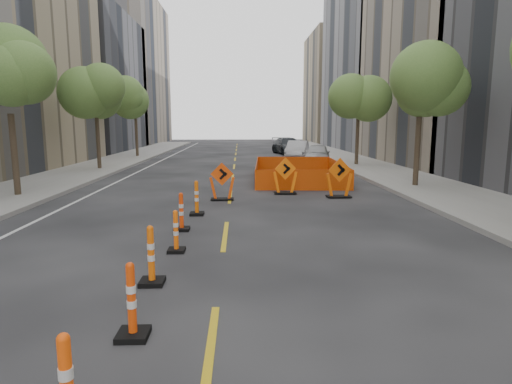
{
  "coord_description": "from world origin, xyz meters",
  "views": [
    {
      "loc": [
        0.41,
        -7.03,
        2.96
      ],
      "look_at": [
        0.83,
        4.38,
        1.1
      ],
      "focal_mm": 30.0,
      "sensor_mm": 36.0,
      "label": 1
    }
  ],
  "objects_px": {
    "channelizer_5": "(181,212)",
    "parked_car_near": "(317,154)",
    "parked_car_mid": "(297,150)",
    "chevron_sign_right": "(339,178)",
    "chevron_sign_center": "(285,176)",
    "channelizer_6": "(197,198)",
    "channelizer_4": "(176,231)",
    "parked_car_far": "(288,146)",
    "channelizer_2": "(132,300)",
    "chevron_sign_left": "(222,181)",
    "channelizer_3": "(151,255)"
  },
  "relations": [
    {
      "from": "channelizer_5",
      "to": "parked_car_near",
      "type": "relative_size",
      "value": 0.25
    },
    {
      "from": "parked_car_mid",
      "to": "chevron_sign_right",
      "type": "bearing_deg",
      "value": -78.46
    },
    {
      "from": "chevron_sign_center",
      "to": "parked_car_mid",
      "type": "bearing_deg",
      "value": 68.19
    },
    {
      "from": "chevron_sign_right",
      "to": "parked_car_mid",
      "type": "height_order",
      "value": "chevron_sign_right"
    },
    {
      "from": "channelizer_6",
      "to": "chevron_sign_center",
      "type": "relative_size",
      "value": 0.73
    },
    {
      "from": "channelizer_6",
      "to": "channelizer_4",
      "type": "bearing_deg",
      "value": -91.13
    },
    {
      "from": "channelizer_4",
      "to": "parked_car_far",
      "type": "xyz_separation_m",
      "value": [
        6.07,
        31.09,
        0.28
      ]
    },
    {
      "from": "parked_car_far",
      "to": "chevron_sign_center",
      "type": "bearing_deg",
      "value": -107.05
    },
    {
      "from": "chevron_sign_right",
      "to": "chevron_sign_center",
      "type": "bearing_deg",
      "value": 143.62
    },
    {
      "from": "channelizer_4",
      "to": "chevron_sign_center",
      "type": "bearing_deg",
      "value": 67.21
    },
    {
      "from": "channelizer_2",
      "to": "channelizer_6",
      "type": "height_order",
      "value": "channelizer_6"
    },
    {
      "from": "channelizer_6",
      "to": "channelizer_5",
      "type": "bearing_deg",
      "value": -96.34
    },
    {
      "from": "channelizer_6",
      "to": "parked_car_mid",
      "type": "height_order",
      "value": "parked_car_mid"
    },
    {
      "from": "chevron_sign_left",
      "to": "channelizer_5",
      "type": "bearing_deg",
      "value": -105.24
    },
    {
      "from": "channelizer_5",
      "to": "parked_car_mid",
      "type": "bearing_deg",
      "value": 74.89
    },
    {
      "from": "chevron_sign_left",
      "to": "parked_car_far",
      "type": "relative_size",
      "value": 0.27
    },
    {
      "from": "channelizer_4",
      "to": "chevron_sign_left",
      "type": "relative_size",
      "value": 0.68
    },
    {
      "from": "channelizer_4",
      "to": "parked_car_near",
      "type": "xyz_separation_m",
      "value": [
        6.97,
        20.54,
        0.25
      ]
    },
    {
      "from": "channelizer_3",
      "to": "channelizer_5",
      "type": "xyz_separation_m",
      "value": [
        0.01,
        4.0,
        -0.03
      ]
    },
    {
      "from": "channelizer_5",
      "to": "chevron_sign_left",
      "type": "xyz_separation_m",
      "value": [
        0.93,
        4.67,
        0.2
      ]
    },
    {
      "from": "chevron_sign_center",
      "to": "channelizer_3",
      "type": "bearing_deg",
      "value": -121.95
    },
    {
      "from": "channelizer_3",
      "to": "channelizer_6",
      "type": "distance_m",
      "value": 6.0
    },
    {
      "from": "parked_car_far",
      "to": "chevron_sign_left",
      "type": "bearing_deg",
      "value": -112.57
    },
    {
      "from": "channelizer_2",
      "to": "channelizer_3",
      "type": "height_order",
      "value": "channelizer_3"
    },
    {
      "from": "chevron_sign_right",
      "to": "channelizer_3",
      "type": "bearing_deg",
      "value": -133.1
    },
    {
      "from": "channelizer_4",
      "to": "channelizer_6",
      "type": "bearing_deg",
      "value": 88.87
    },
    {
      "from": "channelizer_6",
      "to": "parked_car_near",
      "type": "bearing_deg",
      "value": 67.39
    },
    {
      "from": "channelizer_6",
      "to": "channelizer_3",
      "type": "bearing_deg",
      "value": -92.25
    },
    {
      "from": "chevron_sign_left",
      "to": "parked_car_near",
      "type": "xyz_separation_m",
      "value": [
        6.18,
        13.88,
        0.01
      ]
    },
    {
      "from": "chevron_sign_center",
      "to": "parked_car_near",
      "type": "height_order",
      "value": "chevron_sign_center"
    },
    {
      "from": "channelizer_2",
      "to": "channelizer_6",
      "type": "distance_m",
      "value": 8.0
    },
    {
      "from": "chevron_sign_right",
      "to": "parked_car_far",
      "type": "bearing_deg",
      "value": 76.93
    },
    {
      "from": "channelizer_4",
      "to": "chevron_sign_left",
      "type": "distance_m",
      "value": 6.72
    },
    {
      "from": "parked_car_near",
      "to": "parked_car_mid",
      "type": "distance_m",
      "value": 5.08
    },
    {
      "from": "channelizer_2",
      "to": "parked_car_near",
      "type": "relative_size",
      "value": 0.25
    },
    {
      "from": "channelizer_3",
      "to": "channelizer_6",
      "type": "height_order",
      "value": "channelizer_6"
    },
    {
      "from": "channelizer_5",
      "to": "chevron_sign_right",
      "type": "xyz_separation_m",
      "value": [
        5.56,
        5.06,
        0.26
      ]
    },
    {
      "from": "channelizer_6",
      "to": "chevron_sign_left",
      "type": "relative_size",
      "value": 0.77
    },
    {
      "from": "chevron_sign_center",
      "to": "parked_car_mid",
      "type": "relative_size",
      "value": 0.34
    },
    {
      "from": "channelizer_5",
      "to": "chevron_sign_left",
      "type": "relative_size",
      "value": 0.73
    },
    {
      "from": "channelizer_3",
      "to": "chevron_sign_left",
      "type": "distance_m",
      "value": 8.72
    },
    {
      "from": "channelizer_2",
      "to": "parked_car_mid",
      "type": "xyz_separation_m",
      "value": [
        6.24,
        29.56,
        0.2
      ]
    },
    {
      "from": "channelizer_6",
      "to": "parked_car_far",
      "type": "bearing_deg",
      "value": 77.53
    },
    {
      "from": "channelizer_2",
      "to": "channelizer_6",
      "type": "xyz_separation_m",
      "value": [
        0.1,
        8.0,
        0.02
      ]
    },
    {
      "from": "channelizer_3",
      "to": "parked_car_far",
      "type": "relative_size",
      "value": 0.21
    },
    {
      "from": "channelizer_3",
      "to": "channelizer_5",
      "type": "height_order",
      "value": "channelizer_3"
    },
    {
      "from": "parked_car_far",
      "to": "chevron_sign_right",
      "type": "bearing_deg",
      "value": -101.93
    },
    {
      "from": "channelizer_5",
      "to": "parked_car_near",
      "type": "bearing_deg",
      "value": 69.01
    },
    {
      "from": "channelizer_3",
      "to": "parked_car_mid",
      "type": "xyz_separation_m",
      "value": [
        6.38,
        27.57,
        0.18
      ]
    },
    {
      "from": "channelizer_2",
      "to": "chevron_sign_center",
      "type": "relative_size",
      "value": 0.71
    }
  ]
}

